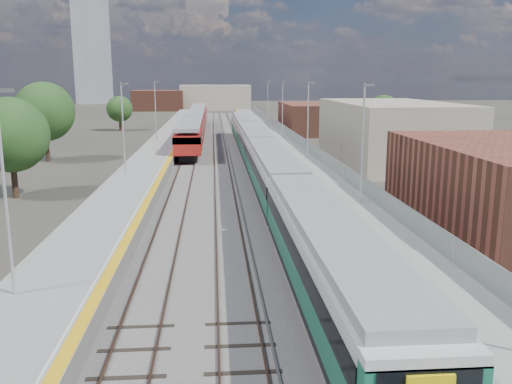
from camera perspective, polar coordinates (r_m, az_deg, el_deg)
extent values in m
plane|color=#47443A|center=(62.12, -1.90, 3.69)|extent=(320.00, 320.00, 0.00)
cube|color=#565451|center=(64.53, -4.00, 4.00)|extent=(10.50, 155.00, 0.06)
cube|color=#4C3323|center=(67.09, -1.43, 4.39)|extent=(0.07, 160.00, 0.14)
cube|color=#4C3323|center=(67.18, -0.20, 4.41)|extent=(0.07, 160.00, 0.14)
cube|color=#4C3323|center=(66.99, -4.43, 4.35)|extent=(0.07, 160.00, 0.14)
cube|color=#4C3323|center=(67.01, -3.19, 4.37)|extent=(0.07, 160.00, 0.14)
cube|color=#4C3323|center=(67.08, -7.43, 4.30)|extent=(0.07, 160.00, 0.14)
cube|color=#4C3323|center=(67.02, -6.19, 4.32)|extent=(0.07, 160.00, 0.14)
cube|color=gray|center=(67.07, -1.71, 4.38)|extent=(0.08, 160.00, 0.10)
cube|color=gray|center=(67.02, -2.91, 4.36)|extent=(0.08, 160.00, 0.10)
cube|color=slate|center=(64.96, 2.64, 4.48)|extent=(4.70, 155.00, 1.00)
cube|color=gray|center=(64.90, 2.65, 4.93)|extent=(4.70, 155.00, 0.03)
cube|color=gold|center=(64.67, 0.79, 4.93)|extent=(0.40, 155.00, 0.01)
cube|color=gray|center=(65.14, 4.58, 5.45)|extent=(0.06, 155.00, 1.20)
cylinder|color=#9EA0A3|center=(34.95, 11.14, 4.98)|extent=(0.12, 0.12, 7.50)
cube|color=#4C4C4F|center=(34.79, 11.79, 10.96)|extent=(0.70, 0.18, 0.14)
cylinder|color=#9EA0A3|center=(54.39, 5.49, 7.53)|extent=(0.12, 0.12, 7.50)
cube|color=#4C4C4F|center=(54.29, 5.83, 11.37)|extent=(0.70, 0.18, 0.14)
cylinder|color=#9EA0A3|center=(74.13, 2.80, 8.71)|extent=(0.12, 0.12, 7.50)
cube|color=#4C4C4F|center=(74.05, 3.03, 11.53)|extent=(0.70, 0.18, 0.14)
cylinder|color=#9EA0A3|center=(93.98, 1.24, 9.38)|extent=(0.12, 0.12, 7.50)
cube|color=#4C4C4F|center=(93.92, 1.41, 11.61)|extent=(0.70, 0.18, 0.14)
cube|color=slate|center=(64.77, -10.05, 4.29)|extent=(4.30, 155.00, 1.00)
cube|color=gray|center=(64.70, -10.07, 4.74)|extent=(4.30, 155.00, 0.03)
cube|color=gold|center=(64.54, -8.38, 4.79)|extent=(0.45, 155.00, 0.01)
cube|color=silver|center=(64.57, -8.69, 4.79)|extent=(0.08, 155.00, 0.01)
cylinder|color=#9EA0A3|center=(21.18, -24.90, -0.27)|extent=(0.12, 0.12, 7.50)
cube|color=#4C4C4F|center=(20.71, -25.13, 9.66)|extent=(0.70, 0.18, 0.14)
cylinder|color=#9EA0A3|center=(46.20, -13.82, 6.49)|extent=(0.12, 0.12, 7.50)
cube|color=#4C4C4F|center=(45.99, -13.73, 11.03)|extent=(0.70, 0.18, 0.14)
cylinder|color=#9EA0A3|center=(71.92, -10.53, 8.43)|extent=(0.12, 0.12, 7.50)
cube|color=#4C4C4F|center=(71.78, -10.44, 11.34)|extent=(0.70, 0.18, 0.14)
cube|color=brown|center=(34.44, 24.75, 0.35)|extent=(9.00, 16.00, 5.20)
cube|color=#A59A84|center=(59.73, 13.92, 6.11)|extent=(11.00, 22.00, 6.40)
cube|color=brown|center=(91.03, 5.54, 7.76)|extent=(8.00, 18.00, 4.80)
cube|color=#A59A84|center=(161.51, -4.29, 9.93)|extent=(20.00, 14.00, 7.00)
cube|color=brown|center=(157.28, -10.20, 9.48)|extent=(14.00, 12.00, 5.60)
cube|color=gray|center=(206.10, -16.87, 14.47)|extent=(11.00, 11.00, 40.00)
cube|color=black|center=(21.53, 7.41, -9.97)|extent=(2.62, 18.76, 0.44)
cube|color=#115A40|center=(21.26, 7.47, -8.04)|extent=(2.71, 18.76, 1.10)
cube|color=black|center=(20.98, 7.53, -5.82)|extent=(2.77, 18.76, 0.75)
cube|color=silver|center=(20.81, 7.57, -4.25)|extent=(2.71, 18.76, 0.46)
cube|color=gray|center=(20.70, 7.60, -3.18)|extent=(2.40, 18.76, 0.38)
cube|color=black|center=(39.84, 1.76, 0.31)|extent=(2.62, 18.76, 0.44)
cube|color=#115A40|center=(39.69, 1.76, 1.40)|extent=(2.71, 18.76, 1.10)
cube|color=black|center=(39.54, 1.77, 2.63)|extent=(2.77, 18.76, 0.75)
cube|color=silver|center=(39.45, 1.78, 3.48)|extent=(2.71, 18.76, 0.46)
cube|color=gray|center=(39.40, 1.78, 4.07)|extent=(2.40, 18.76, 0.38)
cube|color=black|center=(58.75, -0.29, 4.06)|extent=(2.62, 18.76, 0.44)
cube|color=#115A40|center=(58.65, -0.29, 4.80)|extent=(2.71, 18.76, 1.10)
cube|color=black|center=(58.55, -0.29, 5.64)|extent=(2.77, 18.76, 0.75)
cube|color=silver|center=(58.49, -0.29, 6.22)|extent=(2.71, 18.76, 0.46)
cube|color=gray|center=(58.45, -0.29, 6.62)|extent=(2.40, 18.76, 0.38)
cube|color=black|center=(77.84, -1.34, 5.97)|extent=(2.62, 18.76, 0.44)
cube|color=#115A40|center=(77.76, -1.34, 6.54)|extent=(2.71, 18.76, 1.10)
cube|color=black|center=(77.69, -1.34, 7.17)|extent=(2.77, 18.76, 0.75)
cube|color=silver|center=(77.64, -1.34, 7.61)|extent=(2.71, 18.76, 0.46)
cube|color=gray|center=(77.61, -1.35, 7.91)|extent=(2.40, 18.76, 0.38)
cube|color=black|center=(65.43, -6.87, 4.45)|extent=(1.94, 16.52, 0.68)
cube|color=maroon|center=(65.25, -6.91, 5.86)|extent=(2.86, 19.43, 2.05)
cube|color=black|center=(65.20, -6.92, 6.30)|extent=(2.93, 19.43, 0.72)
cube|color=gray|center=(65.11, -6.94, 7.20)|extent=(2.56, 19.43, 0.41)
cube|color=black|center=(85.23, -6.35, 6.17)|extent=(1.94, 16.52, 0.68)
cube|color=maroon|center=(85.09, -6.37, 7.25)|extent=(2.86, 19.43, 2.05)
cube|color=black|center=(85.05, -6.38, 7.59)|extent=(2.93, 19.43, 0.72)
cube|color=gray|center=(84.98, -6.40, 8.28)|extent=(2.56, 19.43, 0.41)
cube|color=black|center=(105.08, -6.02, 7.24)|extent=(1.94, 16.52, 0.68)
cube|color=maroon|center=(104.96, -6.04, 8.12)|extent=(2.86, 19.43, 2.05)
cube|color=black|center=(104.93, -6.05, 8.39)|extent=(2.93, 19.43, 0.72)
cube|color=gray|center=(104.88, -6.06, 8.95)|extent=(2.56, 19.43, 0.41)
cylinder|color=#382619|center=(44.39, -24.07, 1.09)|extent=(0.44, 0.44, 2.64)
sphere|color=#183F18|center=(43.94, -24.45, 5.51)|extent=(5.57, 5.57, 5.57)
cylinder|color=#382619|center=(62.66, -21.12, 4.34)|extent=(0.44, 0.44, 2.98)
sphere|color=#183F18|center=(62.33, -21.39, 7.89)|extent=(6.29, 6.29, 6.29)
cylinder|color=#382619|center=(96.43, -14.09, 6.87)|extent=(0.44, 0.44, 2.08)
sphere|color=#183F18|center=(96.24, -14.17, 8.48)|extent=(4.39, 4.39, 4.39)
cylinder|color=#382619|center=(83.56, 13.18, 6.27)|extent=(0.44, 0.44, 2.26)
sphere|color=#183F18|center=(83.34, 13.28, 8.29)|extent=(4.78, 4.78, 4.78)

